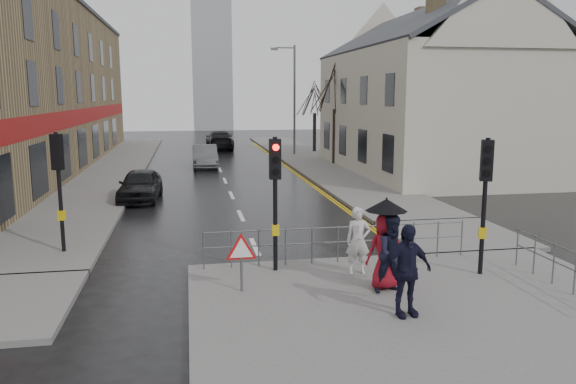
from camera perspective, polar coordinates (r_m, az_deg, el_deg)
name	(u,v)px	position (r m, az deg, el deg)	size (l,w,h in m)	color
ground	(269,278)	(14.31, -1.95, -8.73)	(120.00, 120.00, 0.00)	black
near_pavement	(442,321)	(11.95, 15.35, -12.57)	(10.00, 9.00, 0.14)	#605E5B
left_pavement	(114,167)	(36.99, -17.22, 2.44)	(4.00, 44.00, 0.14)	#605E5B
right_pavement	(309,159)	(39.59, 2.18, 3.34)	(4.00, 40.00, 0.14)	#605E5B
pavement_bridge_right	(454,235)	(19.00, 16.52, -4.23)	(4.00, 4.20, 0.14)	#605E5B
building_left_terrace	(10,87)	(36.84, -26.44, 9.53)	(8.00, 42.00, 10.00)	#907B53
building_right_cream	(427,91)	(34.37, 13.93, 9.94)	(9.00, 16.40, 10.10)	#B9B4A1
church_tower	(212,60)	(75.64, -7.76, 13.13)	(5.00, 5.00, 18.00)	#989BA1
traffic_signal_near_left	(275,180)	(13.95, -1.31, 1.19)	(0.28, 0.27, 3.40)	black
traffic_signal_near_right	(485,182)	(14.47, 19.43, 0.95)	(0.34, 0.33, 3.40)	black
traffic_signal_far_left	(58,171)	(16.95, -22.29, 2.00)	(0.34, 0.33, 3.40)	black
guard_railing_front	(338,236)	(15.01, 5.10, -4.45)	(7.14, 0.04, 1.00)	#595B5E
guard_railing_side	(576,264)	(14.10, 27.20, -6.54)	(0.04, 4.54, 1.00)	#595B5E
warning_sign	(241,253)	(12.77, -4.77, -6.17)	(0.80, 0.07, 1.35)	#595B5E
street_lamp	(292,93)	(42.14, 0.42, 10.05)	(1.83, 0.25, 8.00)	#595B5E
tree_near	(335,86)	(36.66, 4.81, 10.72)	(2.40, 2.40, 6.58)	black
tree_far	(315,96)	(44.55, 2.74, 9.67)	(2.40, 2.40, 5.64)	black
pedestrian_a	(358,241)	(14.10, 7.13, -4.93)	(0.61, 0.40, 1.68)	silver
pedestrian_b	(394,254)	(12.89, 10.70, -6.20)	(0.87, 0.68, 1.79)	black
pedestrian_with_umbrella	(385,241)	(13.05, 9.87, -4.88)	(0.96, 0.96, 2.10)	maroon
pedestrian_d	(406,270)	(11.58, 11.89, -7.80)	(1.11, 0.46, 1.89)	black
car_parked	(140,185)	(25.22, -14.78, 0.70)	(1.63, 4.04, 1.38)	black
car_mid	(205,156)	(35.92, -8.44, 3.60)	(1.50, 4.31, 1.42)	#4F5355
car_far	(220,140)	(47.83, -6.96, 5.25)	(2.19, 5.39, 1.57)	black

